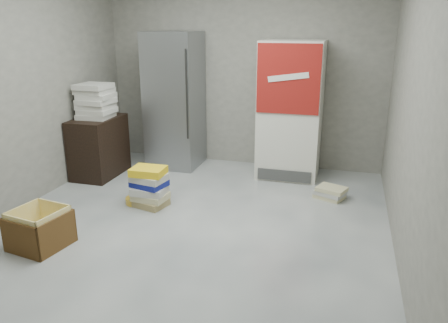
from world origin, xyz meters
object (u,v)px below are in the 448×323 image
wood_shelf (99,147)px  cardboard_box (40,231)px  steel_fridge (175,101)px  phonebook_stack_main (149,187)px  coke_cooler (290,110)px

wood_shelf → cardboard_box: bearing=-74.6°
steel_fridge → phonebook_stack_main: (0.28, -1.52, -0.72)m
coke_cooler → cardboard_box: 3.39m
wood_shelf → cardboard_box: size_ratio=1.51×
steel_fridge → cardboard_box: 2.81m
steel_fridge → cardboard_box: size_ratio=3.60×
steel_fridge → coke_cooler: (1.65, -0.01, -0.05)m
wood_shelf → phonebook_stack_main: size_ratio=1.75×
steel_fridge → phonebook_stack_main: bearing=-79.5°
phonebook_stack_main → cardboard_box: bearing=-109.3°
wood_shelf → cardboard_box: wood_shelf is taller
steel_fridge → coke_cooler: 1.65m
steel_fridge → wood_shelf: bearing=-138.7°
steel_fridge → phonebook_stack_main: steel_fridge is taller
coke_cooler → cardboard_box: bearing=-125.9°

